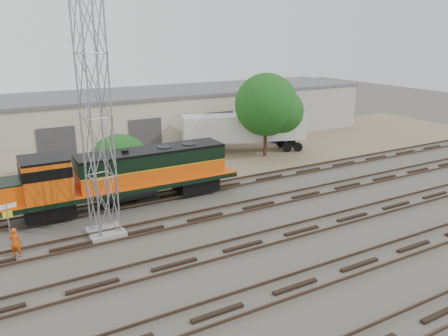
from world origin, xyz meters
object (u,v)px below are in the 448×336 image
semi_trailer (247,128)px  locomotive (123,175)px  worker (16,242)px  signal_tower (96,122)px

semi_trailer → locomotive: bearing=-132.5°
worker → locomotive: bearing=-123.3°
locomotive → semi_trailer: (14.68, 8.05, 0.13)m
signal_tower → worker: bearing=-174.1°
signal_tower → worker: 7.45m
signal_tower → semi_trailer: bearing=34.7°
locomotive → signal_tower: (-2.21, -3.63, 4.38)m
signal_tower → worker: (-4.71, -0.49, -5.75)m
locomotive → semi_trailer: 16.75m
signal_tower → semi_trailer: signal_tower is taller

